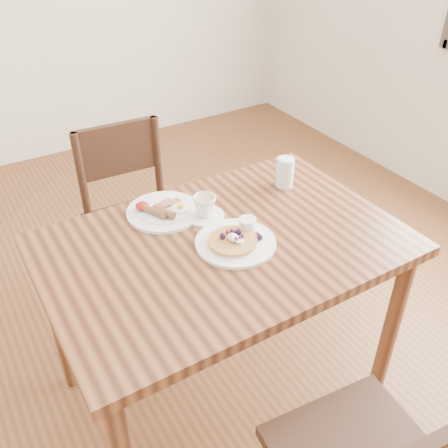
% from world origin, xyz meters
% --- Properties ---
extents(ground, '(5.00, 5.00, 0.00)m').
position_xyz_m(ground, '(0.00, 0.00, 0.00)').
color(ground, brown).
rests_on(ground, ground).
extents(dining_table, '(1.20, 0.80, 0.75)m').
position_xyz_m(dining_table, '(0.00, 0.00, 0.65)').
color(dining_table, brown).
rests_on(dining_table, ground).
extents(chair_far, '(0.44, 0.44, 0.88)m').
position_xyz_m(chair_far, '(-0.06, 0.68, 0.49)').
color(chair_far, black).
rests_on(chair_far, ground).
extents(pancake_plate, '(0.27, 0.27, 0.06)m').
position_xyz_m(pancake_plate, '(0.03, -0.03, 0.76)').
color(pancake_plate, white).
rests_on(pancake_plate, dining_table).
extents(breakfast_plate, '(0.27, 0.27, 0.04)m').
position_xyz_m(breakfast_plate, '(-0.10, 0.26, 0.76)').
color(breakfast_plate, white).
rests_on(breakfast_plate, dining_table).
extents(teacup_saucer, '(0.14, 0.14, 0.08)m').
position_xyz_m(teacup_saucer, '(0.02, 0.16, 0.79)').
color(teacup_saucer, white).
rests_on(teacup_saucer, dining_table).
extents(water_glass, '(0.07, 0.07, 0.12)m').
position_xyz_m(water_glass, '(0.39, 0.19, 0.81)').
color(water_glass, silver).
rests_on(water_glass, dining_table).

